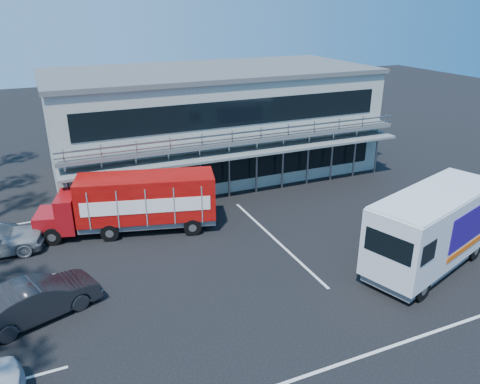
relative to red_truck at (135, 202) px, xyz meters
name	(u,v)px	position (x,y,z in m)	size (l,w,h in m)	color
ground	(267,276)	(4.39, -6.92, -1.71)	(120.00, 120.00, 0.00)	black
building	(212,120)	(7.39, 8.02, 1.95)	(22.40, 12.00, 7.30)	gray
red_truck	(135,202)	(0.00, 0.00, 0.00)	(9.48, 4.40, 3.11)	maroon
white_van	(432,228)	(11.64, -9.15, 0.26)	(8.03, 4.86, 3.71)	silver
parked_car_b	(37,300)	(-5.11, -5.97, -0.92)	(1.66, 4.76, 1.57)	black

